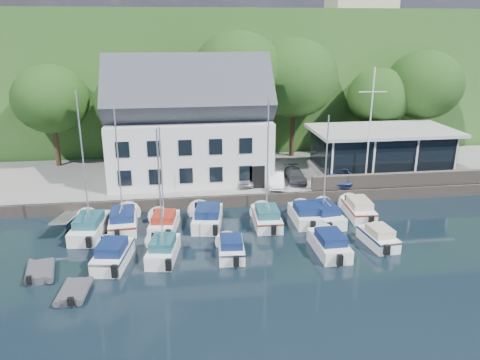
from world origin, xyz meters
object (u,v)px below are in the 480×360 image
Objects in this scene: club_pavilion at (381,150)px; boat_r1_2 at (162,176)px; boat_r2_2 at (231,246)px; dinghy_1 at (74,290)px; harbor_building at (189,130)px; car_silver at (243,177)px; boat_r1_7 at (358,207)px; car_blue at (341,174)px; boat_r2_3 at (329,242)px; boat_r1_5 at (305,213)px; boat_r2_4 at (378,235)px; car_dgrey at (295,175)px; boat_r1_3 at (208,215)px; boat_r1_6 at (326,165)px; flagpole at (370,128)px; boat_r1_1 at (119,170)px; car_white at (276,180)px; boat_r1_4 at (267,168)px; dinghy_0 at (40,270)px; boat_r1_0 at (84,172)px; boat_r2_1 at (160,191)px; boat_r2_0 at (113,252)px.

boat_r1_2 is at bearing -156.54° from club_pavilion.
boat_r2_2 is 1.71× the size of dinghy_1.
harbor_building reaches higher than car_silver.
car_blue is at bearing 88.86° from boat_r1_7.
boat_r2_3 is at bearing 0.68° from boat_r2_2.
boat_r2_4 is at bearing -49.54° from boat_r1_5.
car_dgrey is 10.49m from boat_r1_3.
club_pavilion is at bearing 39.51° from boat_r1_6.
boat_r1_5 is (-6.82, -5.18, -5.30)m from flagpole.
boat_r1_1 reaches higher than boat_r1_5.
boat_r1_1 reaches higher than car_dgrey.
car_dgrey is at bearing 98.58° from boat_r2_4.
boat_r1_2 is at bearing -179.50° from boat_r1_5.
car_white is at bearing 176.91° from flagpole.
harbor_building reaches higher than boat_r1_4.
boat_r1_1 is at bearing 174.07° from boat_r1_2.
club_pavilion is 9.92m from boat_r1_7.
dinghy_0 is (-7.27, -5.74, -3.81)m from boat_r1_2.
harbor_building is 3.94× the size of car_white.
boat_r1_0 reaches higher than boat_r2_2.
car_white is 0.39× the size of boat_r1_0.
boat_r1_1 reaches higher than dinghy_0.
car_silver is at bearing 120.65° from boat_r1_5.
boat_r1_1 reaches higher than boat_r1_3.
car_dgrey is 0.82× the size of boat_r2_2.
harbor_building is at bearing 72.06° from dinghy_1.
boat_r1_3 is at bearing -130.08° from car_white.
boat_r1_1 is 0.98× the size of boat_r2_1.
dinghy_0 is at bearing -152.17° from club_pavilion.
boat_r1_0 is 7.37m from dinghy_0.
flagpole reaches higher than boat_r1_0.
boat_r1_2 reaches higher than boat_r1_5.
car_blue is 25.62m from dinghy_0.
harbor_building is at bearing 54.42° from boat_r1_1.
car_dgrey is at bearing 46.86° from boat_r1_3.
car_dgrey is 7.36m from boat_r1_6.
boat_r1_1 is 1.01× the size of boat_r1_4.
boat_r2_1 is at bearing 173.71° from boat_r2_4.
club_pavilion is 9.16m from car_dgrey.
car_dgrey is 11.90m from boat_r2_3.
boat_r1_7 is at bearing 26.36° from boat_r2_0.
boat_r1_0 reaches higher than boat_r2_0.
boat_r1_6 reaches higher than car_silver.
flagpole is at bearing -15.14° from harbor_building.
boat_r1_0 reaches higher than dinghy_0.
car_silver is at bearing 53.27° from boat_r1_2.
boat_r1_5 is (7.41, -0.36, -0.04)m from boat_r1_3.
boat_r1_7 is 1.34× the size of boat_r2_2.
flagpole is (5.94, -1.57, 4.47)m from car_dgrey.
car_blue is at bearing 13.83° from car_white.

